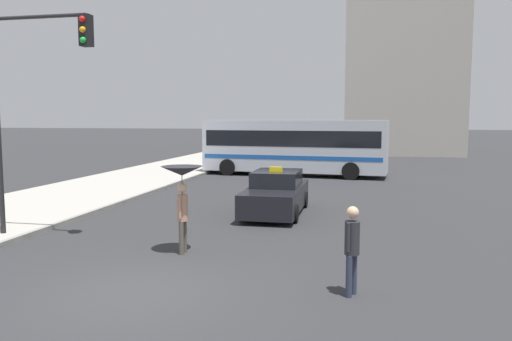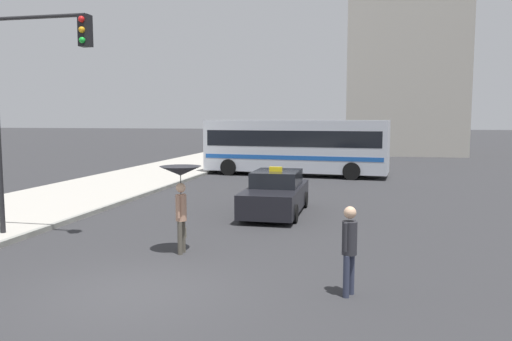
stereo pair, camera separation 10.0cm
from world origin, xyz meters
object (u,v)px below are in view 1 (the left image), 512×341
Objects in this scene: taxi at (276,194)px; city_bus at (294,145)px; pedestrian_man at (352,244)px; traffic_light at (31,82)px; pedestrian_with_umbrella at (182,183)px.

city_bus is (-0.94, 11.88, 1.11)m from taxi.
taxi is at bearing -169.85° from city_bus.
pedestrian_man is 0.27× the size of traffic_light.
taxi is 5.93m from pedestrian_with_umbrella.
traffic_light is (-4.78, -17.13, 2.48)m from city_bus.
city_bus is 4.97× the size of pedestrian_with_umbrella.
pedestrian_man is at bearing -16.87° from traffic_light.
pedestrian_man is 9.45m from traffic_light.
taxi is 11.97m from city_bus.
taxi is 0.42× the size of city_bus.
city_bus is 17.55m from pedestrian_with_umbrella.
pedestrian_with_umbrella is at bearing -175.78° from city_bus.
traffic_light is (-8.48, 2.57, 3.28)m from pedestrian_man.
pedestrian_man is at bearing -117.75° from pedestrian_with_umbrella.
city_bus is 6.32× the size of pedestrian_man.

